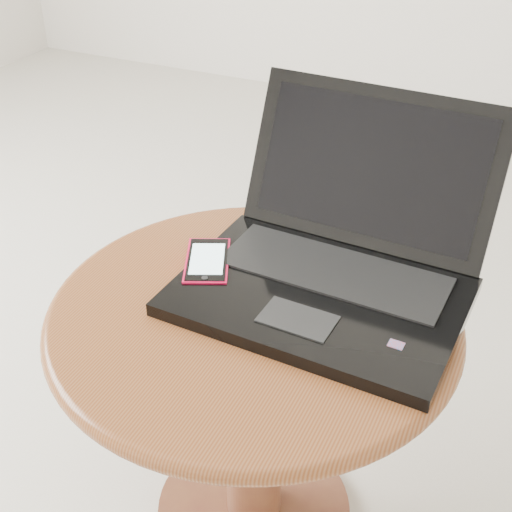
% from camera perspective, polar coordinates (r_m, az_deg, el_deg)
% --- Properties ---
extents(table, '(0.56, 0.56, 0.44)m').
position_cam_1_polar(table, '(0.99, -0.21, -8.49)').
color(table, '#55291C').
rests_on(table, ground).
extents(laptop, '(0.39, 0.37, 0.23)m').
position_cam_1_polar(laptop, '(0.96, 6.48, -0.10)').
color(laptop, black).
rests_on(laptop, table).
extents(phone_black, '(0.10, 0.13, 0.01)m').
position_cam_1_polar(phone_black, '(0.98, -3.20, -1.56)').
color(phone_black, black).
rests_on(phone_black, table).
extents(phone_pink, '(0.10, 0.13, 0.01)m').
position_cam_1_polar(phone_pink, '(0.99, -4.02, -0.53)').
color(phone_pink, red).
rests_on(phone_pink, phone_black).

